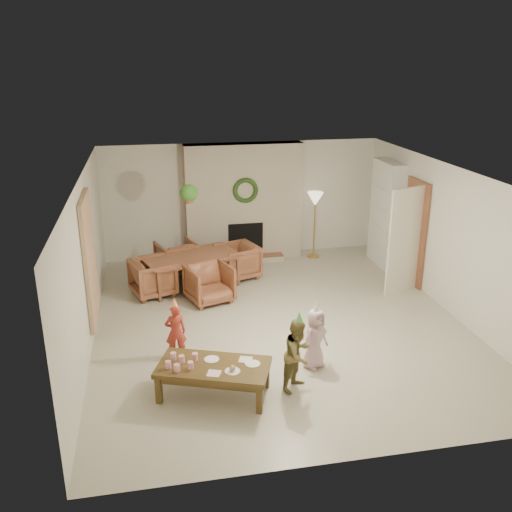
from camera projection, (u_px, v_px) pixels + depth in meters
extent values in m
plane|color=#B7B29E|center=(278.00, 321.00, 9.37)|extent=(7.00, 7.00, 0.00)
plane|color=white|center=(280.00, 174.00, 8.53)|extent=(7.00, 7.00, 0.00)
plane|color=silver|center=(242.00, 200.00, 12.19)|extent=(7.00, 0.00, 7.00)
plane|color=silver|center=(358.00, 361.00, 5.72)|extent=(7.00, 0.00, 7.00)
plane|color=silver|center=(86.00, 264.00, 8.41)|extent=(0.00, 7.00, 7.00)
plane|color=silver|center=(450.00, 240.00, 9.50)|extent=(0.00, 7.00, 7.00)
cube|color=maroon|center=(244.00, 202.00, 12.00)|extent=(2.50, 0.40, 2.50)
cube|color=brown|center=(247.00, 259.00, 12.08)|extent=(1.60, 0.30, 0.12)
cube|color=black|center=(245.00, 240.00, 12.10)|extent=(0.75, 0.12, 0.75)
torus|color=#1D3E17|center=(245.00, 191.00, 11.69)|extent=(0.54, 0.10, 0.54)
cylinder|color=gold|center=(313.00, 256.00, 12.42)|extent=(0.27, 0.27, 0.03)
cylinder|color=gold|center=(314.00, 227.00, 12.19)|extent=(0.03, 0.03, 1.31)
cone|color=beige|center=(315.00, 199.00, 11.98)|extent=(0.35, 0.35, 0.29)
cube|color=white|center=(386.00, 214.00, 11.64)|extent=(0.30, 1.00, 2.20)
cube|color=white|center=(382.00, 243.00, 11.86)|extent=(0.30, 0.92, 0.03)
cube|color=white|center=(384.00, 225.00, 11.72)|extent=(0.30, 0.92, 0.03)
cube|color=white|center=(385.00, 207.00, 11.59)|extent=(0.30, 0.92, 0.03)
cube|color=white|center=(387.00, 188.00, 11.45)|extent=(0.30, 0.92, 0.03)
cube|color=maroon|center=(385.00, 239.00, 11.67)|extent=(0.20, 0.40, 0.24)
cube|color=#274192|center=(383.00, 218.00, 11.72)|extent=(0.20, 0.44, 0.24)
cube|color=#A69223|center=(387.00, 202.00, 11.45)|extent=(0.20, 0.36, 0.22)
cube|color=brown|center=(415.00, 233.00, 10.68)|extent=(0.05, 0.86, 2.04)
cube|color=beige|center=(405.00, 241.00, 10.26)|extent=(0.77, 0.32, 2.00)
cube|color=beige|center=(90.00, 259.00, 8.60)|extent=(0.06, 1.20, 2.00)
imported|color=brown|center=(192.00, 272.00, 10.69)|extent=(2.00, 1.50, 0.62)
imported|color=brown|center=(209.00, 284.00, 10.04)|extent=(0.94, 0.95, 0.69)
imported|color=brown|center=(177.00, 258.00, 11.32)|extent=(0.94, 0.95, 0.69)
imported|color=brown|center=(153.00, 277.00, 10.32)|extent=(0.95, 0.94, 0.69)
imported|color=brown|center=(237.00, 261.00, 11.13)|extent=(0.95, 0.94, 0.69)
cylinder|color=tan|center=(188.00, 180.00, 9.80)|extent=(0.01, 0.01, 0.70)
cylinder|color=#9B4932|center=(189.00, 200.00, 9.92)|extent=(0.16, 0.16, 0.12)
sphere|color=#27551C|center=(189.00, 193.00, 9.88)|extent=(0.32, 0.32, 0.32)
cube|color=#503C1A|center=(213.00, 367.00, 7.21)|extent=(1.60, 1.18, 0.07)
cube|color=#503C1A|center=(214.00, 373.00, 7.24)|extent=(1.45, 1.03, 0.09)
cube|color=#503C1A|center=(159.00, 390.00, 7.11)|extent=(0.10, 0.10, 0.38)
cube|color=#503C1A|center=(259.00, 400.00, 6.91)|extent=(0.10, 0.10, 0.38)
cube|color=#503C1A|center=(173.00, 366.00, 7.66)|extent=(0.10, 0.10, 0.38)
cube|color=#503C1A|center=(266.00, 375.00, 7.46)|extent=(0.10, 0.10, 0.38)
cylinder|color=white|center=(168.00, 365.00, 7.11)|extent=(0.10, 0.10, 0.10)
cylinder|color=white|center=(173.00, 356.00, 7.32)|extent=(0.10, 0.10, 0.10)
cylinder|color=white|center=(177.00, 368.00, 7.04)|extent=(0.10, 0.10, 0.10)
cylinder|color=white|center=(182.00, 359.00, 7.25)|extent=(0.10, 0.10, 0.10)
cylinder|color=white|center=(191.00, 365.00, 7.10)|extent=(0.10, 0.10, 0.10)
cylinder|color=white|center=(195.00, 357.00, 7.31)|extent=(0.10, 0.10, 0.10)
cylinder|color=white|center=(212.00, 359.00, 7.33)|extent=(0.26, 0.26, 0.01)
cylinder|color=white|center=(233.00, 371.00, 7.05)|extent=(0.26, 0.26, 0.01)
cylinder|color=white|center=(253.00, 364.00, 7.22)|extent=(0.26, 0.26, 0.01)
sphere|color=tan|center=(232.00, 368.00, 7.04)|extent=(0.10, 0.10, 0.08)
cube|color=#F4B4BA|center=(214.00, 373.00, 7.01)|extent=(0.21, 0.21, 0.01)
cube|color=#F4B4BA|center=(245.00, 360.00, 7.32)|extent=(0.21, 0.21, 0.01)
imported|color=#A22F22|center=(176.00, 332.00, 8.11)|extent=(0.32, 0.22, 0.85)
cone|color=#F5BC51|center=(174.00, 303.00, 7.96)|extent=(0.14, 0.14, 0.16)
imported|color=#965329|center=(298.00, 354.00, 7.34)|extent=(0.61, 0.61, 1.00)
cone|color=#56BE51|center=(299.00, 318.00, 7.16)|extent=(0.16, 0.16, 0.16)
imported|color=#CAA1AF|center=(315.00, 338.00, 7.87)|extent=(0.52, 0.47, 0.89)
cone|color=silver|center=(316.00, 307.00, 7.71)|extent=(0.15, 0.15, 0.16)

